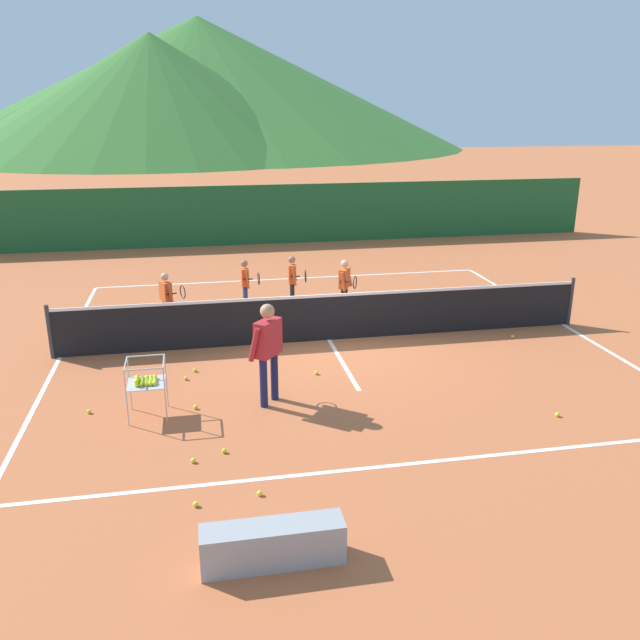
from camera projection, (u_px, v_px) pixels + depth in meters
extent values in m
plane|color=#BC6038|center=(329.00, 340.00, 13.33)|extent=(120.00, 120.00, 0.00)
cube|color=white|center=(403.00, 464.00, 8.70)|extent=(10.48, 0.08, 0.01)
cube|color=white|center=(292.00, 278.00, 18.04)|extent=(10.48, 0.08, 0.01)
cube|color=white|center=(60.00, 357.00, 12.40)|extent=(0.08, 10.02, 0.01)
cube|color=white|center=(563.00, 324.00, 14.26)|extent=(0.08, 10.02, 0.01)
cube|color=white|center=(329.00, 340.00, 13.33)|extent=(0.08, 5.13, 0.01)
cylinder|color=#333338|center=(50.00, 332.00, 12.21)|extent=(0.08, 0.08, 1.05)
cylinder|color=#333338|center=(571.00, 301.00, 14.12)|extent=(0.08, 0.08, 1.05)
cube|color=black|center=(329.00, 318.00, 13.19)|extent=(10.65, 0.02, 0.92)
cube|color=white|center=(329.00, 296.00, 13.04)|extent=(10.65, 0.03, 0.06)
cylinder|color=#191E4C|center=(264.00, 383.00, 10.26)|extent=(0.12, 0.12, 0.82)
cylinder|color=#191E4C|center=(274.00, 376.00, 10.52)|extent=(0.12, 0.12, 0.82)
cube|color=#B2262D|center=(268.00, 338.00, 10.17)|extent=(0.49, 0.52, 0.58)
sphere|color=tan|center=(267.00, 311.00, 10.03)|extent=(0.23, 0.23, 0.23)
cylinder|color=#B2262D|center=(254.00, 345.00, 9.98)|extent=(0.23, 0.21, 0.57)
cylinder|color=#B2262D|center=(275.00, 335.00, 10.43)|extent=(0.19, 0.18, 0.57)
torus|color=#262628|center=(262.00, 335.00, 10.57)|extent=(0.20, 0.24, 0.29)
cylinder|color=black|center=(275.00, 337.00, 10.46)|extent=(0.19, 0.16, 0.03)
cylinder|color=navy|center=(165.00, 313.00, 14.08)|extent=(0.09, 0.09, 0.60)
cylinder|color=navy|center=(169.00, 315.00, 13.90)|extent=(0.09, 0.09, 0.60)
cube|color=#E55926|center=(166.00, 291.00, 13.83)|extent=(0.29, 0.39, 0.42)
sphere|color=#DBAD84|center=(165.00, 277.00, 13.73)|extent=(0.17, 0.17, 0.17)
cylinder|color=#E55926|center=(165.00, 290.00, 14.03)|extent=(0.17, 0.12, 0.41)
cylinder|color=#E55926|center=(171.00, 295.00, 13.69)|extent=(0.14, 0.11, 0.41)
torus|color=#262628|center=(183.00, 292.00, 13.83)|extent=(0.13, 0.28, 0.29)
cylinder|color=black|center=(172.00, 294.00, 13.70)|extent=(0.21, 0.11, 0.03)
cylinder|color=navy|center=(245.00, 296.00, 15.32)|extent=(0.09, 0.09, 0.59)
cylinder|color=navy|center=(246.00, 299.00, 15.11)|extent=(0.09, 0.09, 0.59)
cube|color=#E55926|center=(245.00, 277.00, 15.06)|extent=(0.17, 0.36, 0.41)
sphere|color=#996B4C|center=(244.00, 263.00, 14.96)|extent=(0.16, 0.16, 0.16)
cylinder|color=#E55926|center=(246.00, 275.00, 15.27)|extent=(0.16, 0.07, 0.40)
cylinder|color=#E55926|center=(247.00, 280.00, 14.89)|extent=(0.12, 0.07, 0.41)
torus|color=#262628|center=(259.00, 279.00, 14.94)|extent=(0.03, 0.29, 0.29)
cylinder|color=black|center=(248.00, 279.00, 14.89)|extent=(0.22, 0.03, 0.03)
cylinder|color=black|center=(292.00, 294.00, 15.48)|extent=(0.09, 0.09, 0.62)
cylinder|color=black|center=(293.00, 296.00, 15.25)|extent=(0.09, 0.09, 0.62)
cube|color=#E55926|center=(292.00, 273.00, 15.20)|extent=(0.20, 0.38, 0.43)
sphere|color=#996B4C|center=(292.00, 260.00, 15.10)|extent=(0.17, 0.17, 0.17)
cylinder|color=#E55926|center=(294.00, 272.00, 15.41)|extent=(0.17, 0.08, 0.42)
cylinder|color=#E55926|center=(294.00, 277.00, 15.01)|extent=(0.13, 0.08, 0.43)
torus|color=#262628|center=(306.00, 276.00, 15.04)|extent=(0.04, 0.29, 0.29)
cylinder|color=black|center=(295.00, 276.00, 15.01)|extent=(0.22, 0.05, 0.03)
cylinder|color=black|center=(346.00, 299.00, 15.01)|extent=(0.09, 0.09, 0.63)
cylinder|color=black|center=(343.00, 302.00, 14.79)|extent=(0.09, 0.09, 0.63)
cube|color=#E55926|center=(344.00, 278.00, 14.74)|extent=(0.33, 0.41, 0.44)
sphere|color=#DBAD84|center=(345.00, 264.00, 14.63)|extent=(0.17, 0.17, 0.17)
cylinder|color=#E55926|center=(349.00, 277.00, 14.92)|extent=(0.18, 0.14, 0.43)
cylinder|color=#E55926|center=(343.00, 282.00, 14.54)|extent=(0.15, 0.12, 0.43)
torus|color=#262628|center=(355.00, 282.00, 14.46)|extent=(0.16, 0.27, 0.29)
cylinder|color=black|center=(344.00, 282.00, 14.53)|extent=(0.21, 0.13, 0.03)
cylinder|color=#B7B7BC|center=(130.00, 383.00, 10.15)|extent=(0.02, 0.02, 0.89)
cylinder|color=#B7B7BC|center=(166.00, 381.00, 10.25)|extent=(0.02, 0.02, 0.89)
cylinder|color=#B7B7BC|center=(126.00, 398.00, 9.62)|extent=(0.02, 0.02, 0.89)
cylinder|color=#B7B7BC|center=(165.00, 395.00, 9.72)|extent=(0.02, 0.02, 0.89)
cube|color=#B7B7BC|center=(146.00, 383.00, 9.90)|extent=(0.56, 0.56, 0.01)
cube|color=#B7B7BC|center=(146.00, 356.00, 10.06)|extent=(0.56, 0.02, 0.02)
cube|color=#B7B7BC|center=(143.00, 369.00, 9.53)|extent=(0.56, 0.02, 0.02)
cube|color=#B7B7BC|center=(125.00, 364.00, 9.75)|extent=(0.02, 0.56, 0.02)
cube|color=#B7B7BC|center=(164.00, 361.00, 9.85)|extent=(0.02, 0.56, 0.02)
sphere|color=yellow|center=(137.00, 385.00, 9.75)|extent=(0.07, 0.07, 0.07)
sphere|color=yellow|center=(137.00, 383.00, 9.81)|extent=(0.07, 0.07, 0.07)
sphere|color=yellow|center=(138.00, 381.00, 9.87)|extent=(0.07, 0.07, 0.07)
sphere|color=yellow|center=(138.00, 380.00, 9.93)|extent=(0.07, 0.07, 0.07)
sphere|color=yellow|center=(138.00, 378.00, 9.99)|extent=(0.07, 0.07, 0.07)
sphere|color=yellow|center=(141.00, 385.00, 9.76)|extent=(0.07, 0.07, 0.07)
sphere|color=yellow|center=(142.00, 383.00, 9.82)|extent=(0.07, 0.07, 0.07)
sphere|color=yellow|center=(142.00, 381.00, 9.88)|extent=(0.07, 0.07, 0.07)
sphere|color=yellow|center=(142.00, 380.00, 9.94)|extent=(0.07, 0.07, 0.07)
sphere|color=yellow|center=(143.00, 378.00, 10.00)|extent=(0.07, 0.07, 0.07)
sphere|color=yellow|center=(146.00, 384.00, 9.78)|extent=(0.07, 0.07, 0.07)
sphere|color=yellow|center=(146.00, 383.00, 9.83)|extent=(0.07, 0.07, 0.07)
sphere|color=yellow|center=(146.00, 381.00, 9.89)|extent=(0.07, 0.07, 0.07)
sphere|color=yellow|center=(147.00, 379.00, 9.95)|extent=(0.07, 0.07, 0.07)
sphere|color=yellow|center=(147.00, 377.00, 10.02)|extent=(0.07, 0.07, 0.07)
sphere|color=yellow|center=(150.00, 384.00, 9.78)|extent=(0.07, 0.07, 0.07)
sphere|color=yellow|center=(151.00, 382.00, 9.84)|extent=(0.07, 0.07, 0.07)
sphere|color=yellow|center=(151.00, 381.00, 9.90)|extent=(0.07, 0.07, 0.07)
sphere|color=yellow|center=(151.00, 379.00, 9.96)|extent=(0.07, 0.07, 0.07)
sphere|color=yellow|center=(151.00, 377.00, 10.02)|extent=(0.07, 0.07, 0.07)
sphere|color=yellow|center=(154.00, 384.00, 9.80)|extent=(0.07, 0.07, 0.07)
sphere|color=yellow|center=(155.00, 382.00, 9.85)|extent=(0.07, 0.07, 0.07)
sphere|color=yellow|center=(155.00, 381.00, 9.91)|extent=(0.07, 0.07, 0.07)
sphere|color=yellow|center=(155.00, 379.00, 9.98)|extent=(0.07, 0.07, 0.07)
sphere|color=yellow|center=(155.00, 377.00, 10.04)|extent=(0.07, 0.07, 0.07)
sphere|color=yellow|center=(136.00, 382.00, 9.73)|extent=(0.07, 0.07, 0.07)
sphere|color=yellow|center=(137.00, 380.00, 9.80)|extent=(0.07, 0.07, 0.07)
sphere|color=yellow|center=(137.00, 378.00, 9.85)|extent=(0.07, 0.07, 0.07)
sphere|color=yellow|center=(137.00, 377.00, 9.91)|extent=(0.07, 0.07, 0.07)
sphere|color=yellow|center=(89.00, 411.00, 10.14)|extent=(0.07, 0.07, 0.07)
sphere|color=yellow|center=(195.00, 370.00, 11.72)|extent=(0.07, 0.07, 0.07)
sphere|color=yellow|center=(224.00, 451.00, 8.98)|extent=(0.07, 0.07, 0.07)
sphere|color=yellow|center=(186.00, 378.00, 11.37)|extent=(0.07, 0.07, 0.07)
sphere|color=yellow|center=(196.00, 407.00, 10.28)|extent=(0.07, 0.07, 0.07)
sphere|color=yellow|center=(193.00, 460.00, 8.74)|extent=(0.07, 0.07, 0.07)
sphere|color=yellow|center=(512.00, 337.00, 13.42)|extent=(0.07, 0.07, 0.07)
sphere|color=yellow|center=(316.00, 373.00, 11.60)|extent=(0.07, 0.07, 0.07)
sphere|color=yellow|center=(260.00, 493.00, 8.00)|extent=(0.07, 0.07, 0.07)
sphere|color=yellow|center=(557.00, 415.00, 10.03)|extent=(0.07, 0.07, 0.07)
sphere|color=yellow|center=(196.00, 504.00, 7.78)|extent=(0.07, 0.07, 0.07)
cube|color=#1E5B2D|center=(271.00, 214.00, 22.32)|extent=(23.05, 0.08, 2.02)
cube|color=#99999E|center=(273.00, 544.00, 6.76)|extent=(1.50, 0.36, 0.46)
cone|color=#38702D|center=(200.00, 83.00, 72.99)|extent=(58.84, 58.84, 13.88)
cone|color=#38702D|center=(153.00, 95.00, 61.19)|extent=(37.85, 37.85, 10.98)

